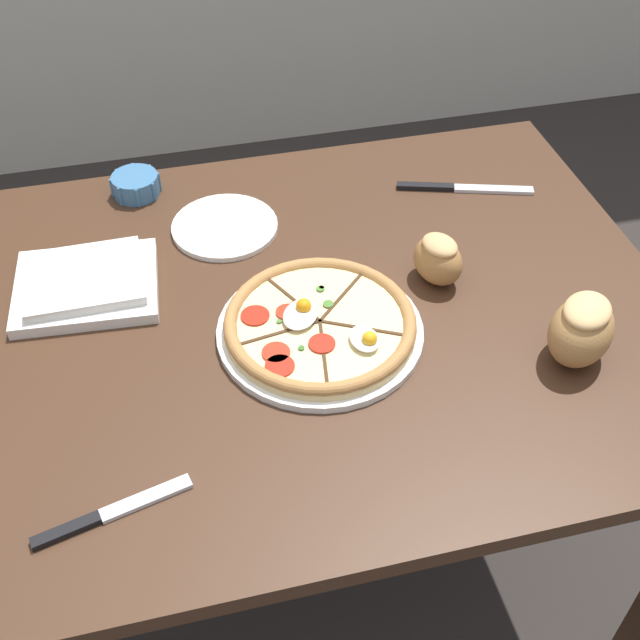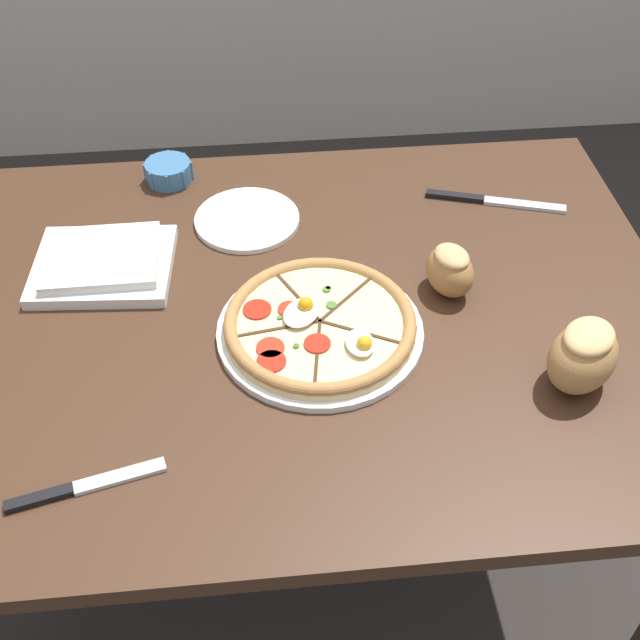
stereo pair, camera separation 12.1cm
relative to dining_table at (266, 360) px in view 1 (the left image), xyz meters
name	(u,v)px [view 1 (the left image)]	position (x,y,z in m)	size (l,w,h in m)	color
ground_plane	(280,560)	(0.00, 0.00, -0.66)	(12.00, 12.00, 0.00)	#2D2826
dining_table	(266,360)	(0.00, 0.00, 0.00)	(1.32, 0.92, 0.75)	#422819
pizza	(320,325)	(0.08, -0.06, 0.12)	(0.32, 0.32, 0.05)	white
ramekin_bowl	(136,184)	(-0.17, 0.39, 0.12)	(0.09, 0.09, 0.04)	teal
napkin_folded	(86,283)	(-0.27, 0.13, 0.12)	(0.24, 0.21, 0.04)	silver
bread_piece_mid	(438,259)	(0.30, 0.02, 0.14)	(0.10, 0.11, 0.08)	#A3703D
bread_piece_far	(582,329)	(0.44, -0.19, 0.16)	(0.15, 0.15, 0.11)	#B27F47
knife_main	(111,513)	(-0.25, -0.31, 0.10)	(0.20, 0.07, 0.01)	silver
knife_spare	(463,188)	(0.43, 0.25, 0.10)	(0.25, 0.09, 0.01)	silver
side_saucer	(225,227)	(-0.02, 0.24, 0.10)	(0.19, 0.19, 0.01)	white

